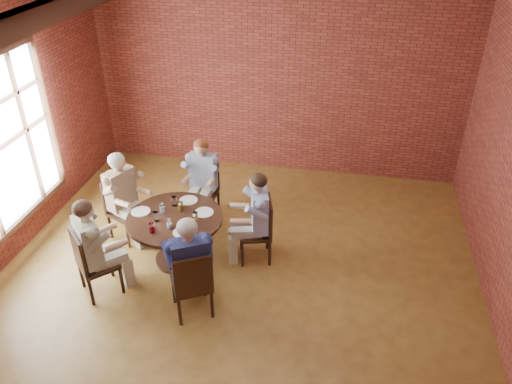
% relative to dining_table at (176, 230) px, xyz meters
% --- Properties ---
extents(floor, '(7.00, 7.00, 0.00)m').
position_rel_dining_table_xyz_m(floor, '(0.90, -0.47, -0.53)').
color(floor, olive).
rests_on(floor, ground).
extents(ceiling, '(7.00, 7.00, 0.00)m').
position_rel_dining_table_xyz_m(ceiling, '(0.90, -0.47, 2.87)').
color(ceiling, silver).
rests_on(ceiling, wall_back).
extents(wall_back, '(7.00, 0.00, 7.00)m').
position_rel_dining_table_xyz_m(wall_back, '(0.90, 3.03, 1.17)').
color(wall_back, brown).
rests_on(wall_back, ground).
extents(ceiling_beam, '(0.22, 6.90, 0.26)m').
position_rel_dining_table_xyz_m(ceiling_beam, '(-1.55, -0.47, 2.74)').
color(ceiling_beam, black).
rests_on(ceiling_beam, ceiling).
extents(window, '(0.10, 2.16, 2.36)m').
position_rel_dining_table_xyz_m(window, '(-2.28, -0.07, 1.12)').
color(window, white).
rests_on(window, wall_left).
extents(dining_table, '(1.31, 1.31, 0.75)m').
position_rel_dining_table_xyz_m(dining_table, '(0.00, 0.00, 0.00)').
color(dining_table, black).
rests_on(dining_table, floor).
extents(chair_a, '(0.54, 0.54, 0.96)m').
position_rel_dining_table_xyz_m(chair_a, '(1.15, 0.30, -0.01)').
color(chair_a, black).
rests_on(chair_a, floor).
extents(diner_a, '(0.79, 0.70, 1.37)m').
position_rel_dining_table_xyz_m(diner_a, '(1.06, 0.28, 0.15)').
color(diner_a, '#3E53A2').
rests_on(diner_a, floor).
extents(chair_b, '(0.45, 0.45, 0.94)m').
position_rel_dining_table_xyz_m(chair_b, '(0.05, 1.23, -0.02)').
color(chair_b, black).
rests_on(chair_b, floor).
extents(diner_b, '(0.56, 0.68, 1.35)m').
position_rel_dining_table_xyz_m(diner_b, '(0.05, 1.14, 0.14)').
color(diner_b, '#8692AB').
rests_on(diner_b, floor).
extents(chair_c, '(0.60, 0.60, 0.97)m').
position_rel_dining_table_xyz_m(chair_c, '(-1.00, 0.46, -0.01)').
color(chair_c, black).
rests_on(chair_c, floor).
extents(diner_c, '(0.86, 0.80, 1.39)m').
position_rel_dining_table_xyz_m(diner_c, '(-0.92, 0.42, 0.17)').
color(diner_c, brown).
rests_on(diner_c, floor).
extents(chair_d, '(0.65, 0.65, 0.98)m').
position_rel_dining_table_xyz_m(chair_d, '(-0.85, -0.84, -0.00)').
color(chair_d, black).
rests_on(chair_d, floor).
extents(diner_d, '(0.90, 0.90, 1.40)m').
position_rel_dining_table_xyz_m(diner_d, '(-0.79, -0.77, 0.17)').
color(diner_d, '#B4978D').
rests_on(diner_d, floor).
extents(chair_e, '(0.63, 0.63, 0.98)m').
position_rel_dining_table_xyz_m(chair_e, '(0.54, -0.98, -0.00)').
color(chair_e, black).
rests_on(chair_e, floor).
extents(diner_e, '(0.84, 0.89, 1.40)m').
position_rel_dining_table_xyz_m(diner_e, '(0.49, -0.90, 0.17)').
color(diner_e, '#1A204A').
rests_on(diner_e, floor).
extents(plate_a, '(0.26, 0.26, 0.01)m').
position_rel_dining_table_xyz_m(plate_a, '(0.37, 0.17, 0.23)').
color(plate_a, white).
rests_on(plate_a, dining_table).
extents(plate_b, '(0.26, 0.26, 0.01)m').
position_rel_dining_table_xyz_m(plate_b, '(0.06, 0.43, 0.23)').
color(plate_b, white).
rests_on(plate_b, dining_table).
extents(plate_c, '(0.26, 0.26, 0.01)m').
position_rel_dining_table_xyz_m(plate_c, '(-0.50, 0.03, 0.23)').
color(plate_c, white).
rests_on(plate_c, dining_table).
extents(plate_d, '(0.26, 0.26, 0.01)m').
position_rel_dining_table_xyz_m(plate_d, '(0.23, -0.33, 0.23)').
color(plate_d, white).
rests_on(plate_d, dining_table).
extents(glass_a, '(0.07, 0.07, 0.14)m').
position_rel_dining_table_xyz_m(glass_a, '(0.31, -0.04, 0.29)').
color(glass_a, white).
rests_on(glass_a, dining_table).
extents(glass_b, '(0.07, 0.07, 0.14)m').
position_rel_dining_table_xyz_m(glass_b, '(0.04, 0.16, 0.29)').
color(glass_b, white).
rests_on(glass_b, dining_table).
extents(glass_c, '(0.07, 0.07, 0.14)m').
position_rel_dining_table_xyz_m(glass_c, '(-0.09, 0.27, 0.29)').
color(glass_c, white).
rests_on(glass_c, dining_table).
extents(glass_d, '(0.07, 0.07, 0.14)m').
position_rel_dining_table_xyz_m(glass_d, '(-0.20, 0.08, 0.29)').
color(glass_d, white).
rests_on(glass_d, dining_table).
extents(glass_e, '(0.07, 0.07, 0.14)m').
position_rel_dining_table_xyz_m(glass_e, '(-0.21, -0.13, 0.29)').
color(glass_e, white).
rests_on(glass_e, dining_table).
extents(glass_f, '(0.07, 0.07, 0.14)m').
position_rel_dining_table_xyz_m(glass_f, '(-0.17, -0.39, 0.29)').
color(glass_f, white).
rests_on(glass_f, dining_table).
extents(glass_g, '(0.07, 0.07, 0.14)m').
position_rel_dining_table_xyz_m(glass_g, '(0.03, -0.27, 0.29)').
color(glass_g, white).
rests_on(glass_g, dining_table).
extents(glass_h, '(0.07, 0.07, 0.14)m').
position_rel_dining_table_xyz_m(glass_h, '(0.34, -0.17, 0.29)').
color(glass_h, white).
rests_on(glass_h, dining_table).
extents(smartphone, '(0.09, 0.15, 0.01)m').
position_rel_dining_table_xyz_m(smartphone, '(0.36, -0.42, 0.23)').
color(smartphone, black).
rests_on(smartphone, dining_table).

